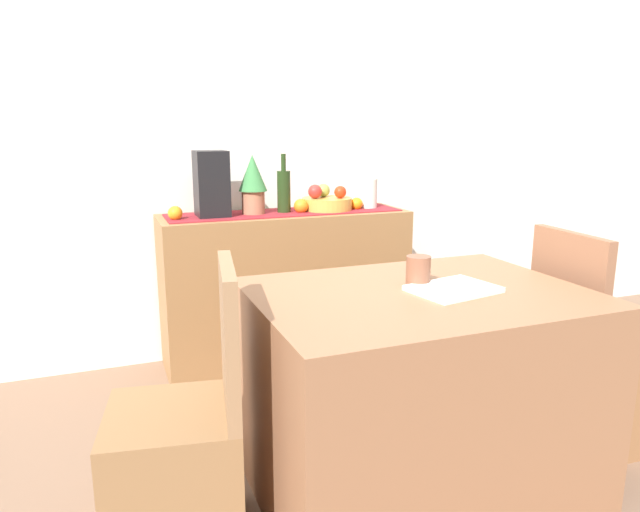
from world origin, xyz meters
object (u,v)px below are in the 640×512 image
(ceramic_vase, at_px, (368,194))
(chair_by_corner, at_px, (591,381))
(fruit_bowl, at_px, (327,204))
(chair_near_window, at_px, (181,465))
(open_book, at_px, (453,289))
(sideboard_console, at_px, (286,288))
(potted_plant, at_px, (253,182))
(dining_table, at_px, (416,391))
(wine_bottle, at_px, (284,191))
(coffee_maker, at_px, (211,184))
(coffee_cup, at_px, (418,271))

(ceramic_vase, height_order, chair_by_corner, ceramic_vase)
(fruit_bowl, bearing_deg, chair_near_window, -127.98)
(fruit_bowl, bearing_deg, open_book, -92.70)
(sideboard_console, relative_size, ceramic_vase, 7.95)
(chair_by_corner, bearing_deg, potted_plant, 130.25)
(sideboard_console, height_order, dining_table, sideboard_console)
(wine_bottle, xyz_separation_m, chair_by_corner, (0.91, -1.28, -0.69))
(fruit_bowl, height_order, chair_near_window, fruit_bowl)
(sideboard_console, xyz_separation_m, coffee_maker, (-0.39, 0.00, 0.59))
(coffee_maker, relative_size, potted_plant, 1.08)
(potted_plant, bearing_deg, chair_near_window, -114.46)
(ceramic_vase, xyz_separation_m, dining_table, (-0.42, -1.28, -0.55))
(potted_plant, relative_size, chair_near_window, 0.35)
(coffee_cup, xyz_separation_m, chair_near_window, (-0.86, -0.07, -0.53))
(sideboard_console, distance_m, fruit_bowl, 0.52)
(wine_bottle, bearing_deg, open_book, -81.98)
(wine_bottle, relative_size, chair_near_window, 0.35)
(chair_near_window, bearing_deg, open_book, -2.49)
(ceramic_vase, bearing_deg, chair_near_window, -134.27)
(dining_table, xyz_separation_m, chair_by_corner, (0.83, 0.00, -0.10))
(sideboard_console, height_order, chair_by_corner, chair_by_corner)
(open_book, bearing_deg, coffee_cup, 115.46)
(ceramic_vase, distance_m, chair_by_corner, 1.50)
(fruit_bowl, distance_m, potted_plant, 0.44)
(ceramic_vase, relative_size, open_book, 0.60)
(dining_table, xyz_separation_m, coffee_cup, (0.03, 0.06, 0.42))
(potted_plant, bearing_deg, dining_table, -78.96)
(potted_plant, xyz_separation_m, coffee_cup, (0.28, -1.22, -0.22))
(wine_bottle, height_order, coffee_cup, wine_bottle)
(chair_near_window, distance_m, chair_by_corner, 1.67)
(open_book, relative_size, coffee_cup, 2.59)
(coffee_maker, relative_size, open_book, 1.20)
(sideboard_console, xyz_separation_m, ceramic_vase, (0.49, 0.00, 0.50))
(sideboard_console, distance_m, open_book, 1.38)
(coffee_maker, height_order, chair_near_window, coffee_maker)
(ceramic_vase, xyz_separation_m, coffee_cup, (-0.39, -1.22, -0.13))
(potted_plant, distance_m, coffee_cup, 1.27)
(potted_plant, height_order, open_book, potted_plant)
(fruit_bowl, distance_m, wine_bottle, 0.26)
(coffee_maker, height_order, dining_table, coffee_maker)
(ceramic_vase, distance_m, potted_plant, 0.67)
(potted_plant, bearing_deg, ceramic_vase, 0.00)
(wine_bottle, distance_m, coffee_maker, 0.39)
(fruit_bowl, relative_size, chair_near_window, 0.30)
(coffee_maker, distance_m, potted_plant, 0.22)
(fruit_bowl, relative_size, dining_table, 0.24)
(wine_bottle, height_order, dining_table, wine_bottle)
(potted_plant, relative_size, coffee_cup, 2.90)
(sideboard_console, bearing_deg, open_book, -82.24)
(wine_bottle, height_order, ceramic_vase, wine_bottle)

